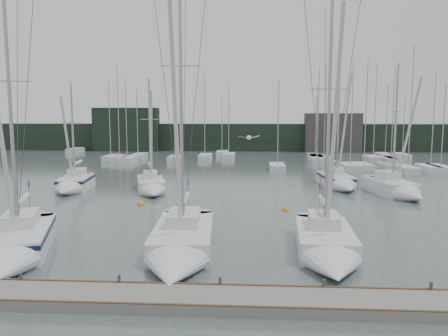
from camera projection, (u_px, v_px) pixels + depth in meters
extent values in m
plane|color=#465653|center=(185.00, 259.00, 21.16)|extent=(160.00, 160.00, 0.00)
cube|color=slate|center=(165.00, 299.00, 16.18)|extent=(24.00, 2.00, 0.40)
cube|color=black|center=(234.00, 137.00, 82.24)|extent=(90.00, 4.00, 5.00)
cube|color=black|center=(126.00, 129.00, 81.28)|extent=(12.00, 3.00, 8.00)
cube|color=#3D3A38|center=(333.00, 133.00, 79.05)|extent=(10.00, 3.00, 7.00)
cube|color=silver|center=(384.00, 156.00, 68.02)|extent=(1.80, 4.50, 0.90)
cylinder|color=#9EA1A5|center=(387.00, 120.00, 66.81)|extent=(0.12, 0.12, 10.46)
cube|color=silver|center=(401.00, 156.00, 67.53)|extent=(1.80, 4.50, 0.90)
cylinder|color=#9EA1A5|center=(404.00, 126.00, 66.44)|extent=(0.12, 0.12, 8.65)
cube|color=silver|center=(372.00, 159.00, 63.92)|extent=(1.80, 4.50, 0.90)
cylinder|color=#9EA1A5|center=(375.00, 110.00, 62.53)|extent=(0.12, 0.12, 13.28)
cube|color=silver|center=(390.00, 161.00, 61.61)|extent=(1.80, 4.50, 0.90)
cylinder|color=#9EA1A5|center=(393.00, 112.00, 60.27)|extent=(0.12, 0.12, 12.61)
cube|color=silver|center=(75.00, 151.00, 77.84)|extent=(1.80, 4.50, 0.90)
cylinder|color=#9EA1A5|center=(73.00, 115.00, 76.55)|extent=(0.12, 0.12, 11.77)
cube|color=silver|center=(315.00, 158.00, 65.14)|extent=(1.80, 4.50, 0.90)
cylinder|color=#9EA1A5|center=(317.00, 120.00, 63.94)|extent=(0.12, 0.12, 10.36)
cube|color=silver|center=(316.00, 160.00, 62.67)|extent=(1.80, 4.50, 0.90)
cylinder|color=#9EA1A5|center=(318.00, 112.00, 61.32)|extent=(0.12, 0.12, 12.64)
cube|color=silver|center=(229.00, 156.00, 68.04)|extent=(1.80, 4.50, 0.90)
cylinder|color=#9EA1A5|center=(229.00, 119.00, 66.83)|extent=(0.12, 0.12, 10.59)
cube|color=silver|center=(112.00, 158.00, 64.86)|extent=(1.80, 4.50, 0.90)
cylinder|color=#9EA1A5|center=(110.00, 119.00, 63.63)|extent=(0.12, 0.12, 10.83)
cube|color=silver|center=(406.00, 170.00, 51.56)|extent=(1.80, 4.50, 0.90)
cylinder|color=#9EA1A5|center=(411.00, 107.00, 50.14)|extent=(0.12, 0.12, 13.94)
cube|color=silver|center=(363.00, 167.00, 54.32)|extent=(1.80, 4.50, 0.90)
cylinder|color=#9EA1A5|center=(366.00, 112.00, 52.97)|extent=(0.12, 0.12, 12.66)
cube|color=silver|center=(222.00, 154.00, 71.90)|extent=(1.80, 4.50, 0.90)
cylinder|color=#9EA1A5|center=(222.00, 124.00, 70.79)|extent=(0.12, 0.12, 8.93)
cube|color=silver|center=(323.00, 159.00, 64.14)|extent=(1.80, 4.50, 0.90)
cylinder|color=#9EA1A5|center=(325.00, 110.00, 62.76)|extent=(0.12, 0.12, 13.20)
cube|color=silver|center=(128.00, 160.00, 62.48)|extent=(1.80, 4.50, 0.90)
cylinder|color=#9EA1A5|center=(126.00, 118.00, 61.24)|extent=(0.12, 0.12, 11.04)
cube|color=silver|center=(176.00, 159.00, 64.17)|extent=(1.80, 4.50, 0.90)
cylinder|color=#9EA1A5|center=(175.00, 121.00, 62.98)|extent=(0.12, 0.12, 10.11)
cube|color=silver|center=(429.00, 169.00, 52.41)|extent=(1.80, 4.50, 0.90)
cylinder|color=#9EA1A5|center=(433.00, 120.00, 51.18)|extent=(0.12, 0.12, 10.78)
cube|color=silver|center=(121.00, 159.00, 63.62)|extent=(1.80, 4.50, 0.90)
cylinder|color=#9EA1A5|center=(118.00, 111.00, 62.25)|extent=(0.12, 0.12, 13.01)
cube|color=silver|center=(439.00, 169.00, 52.33)|extent=(1.80, 4.50, 0.90)
cylinder|color=#9EA1A5|center=(443.00, 125.00, 51.17)|extent=(0.12, 0.12, 9.61)
cube|color=silver|center=(139.00, 157.00, 67.27)|extent=(1.80, 4.50, 0.90)
cylinder|color=#9EA1A5|center=(137.00, 122.00, 66.11)|extent=(0.12, 0.12, 9.76)
cube|color=silver|center=(392.00, 160.00, 61.99)|extent=(1.80, 4.50, 0.90)
cylinder|color=#9EA1A5|center=(396.00, 111.00, 60.63)|extent=(0.12, 0.12, 12.95)
cube|color=silver|center=(205.00, 157.00, 66.40)|extent=(1.80, 4.50, 0.90)
cylinder|color=#9EA1A5|center=(205.00, 115.00, 65.11)|extent=(0.12, 0.12, 11.91)
cube|color=silver|center=(315.00, 157.00, 66.51)|extent=(1.80, 4.50, 0.90)
cylinder|color=#9EA1A5|center=(316.00, 126.00, 65.41)|extent=(0.12, 0.12, 8.65)
cube|color=silver|center=(277.00, 168.00, 53.80)|extent=(1.80, 4.50, 0.90)
cylinder|color=#9EA1A5|center=(278.00, 123.00, 52.62)|extent=(0.12, 0.12, 10.02)
cube|color=silver|center=(349.00, 167.00, 54.12)|extent=(1.80, 4.50, 0.90)
cylinder|color=#9EA1A5|center=(352.00, 114.00, 52.80)|extent=(0.12, 0.12, 12.33)
cube|color=silver|center=(20.00, 242.00, 22.53)|extent=(4.66, 6.80, 1.47)
cone|color=silver|center=(0.00, 271.00, 18.27)|extent=(3.54, 3.42, 2.85)
cube|color=silver|center=(21.00, 219.00, 22.87)|extent=(2.27, 2.85, 0.69)
cylinder|color=#9EA1A5|center=(10.00, 107.00, 21.24)|extent=(0.18, 0.18, 12.32)
cylinder|color=silver|center=(23.00, 200.00, 23.48)|extent=(1.21, 2.97, 0.28)
cube|color=#0E1836|center=(20.00, 232.00, 22.47)|extent=(4.68, 6.82, 0.25)
cube|color=#1B4197|center=(29.00, 184.00, 25.39)|extent=(0.19, 0.51, 0.35)
cube|color=silver|center=(184.00, 239.00, 23.15)|extent=(3.41, 7.09, 1.40)
cone|color=silver|center=(173.00, 272.00, 18.25)|extent=(3.16, 3.15, 2.98)
cube|color=silver|center=(184.00, 218.00, 23.48)|extent=(1.81, 2.86, 0.65)
cylinder|color=#9EA1A5|center=(181.00, 94.00, 21.71)|extent=(0.17, 0.17, 13.73)
cylinder|color=silver|center=(185.00, 199.00, 24.29)|extent=(0.47, 3.39, 0.26)
cube|color=#1B4197|center=(188.00, 183.00, 26.47)|extent=(0.05, 0.50, 0.34)
cube|color=silver|center=(324.00, 241.00, 22.70)|extent=(3.15, 6.08, 1.39)
cone|color=silver|center=(334.00, 270.00, 18.54)|extent=(2.93, 2.71, 2.78)
cube|color=silver|center=(324.00, 220.00, 23.03)|extent=(1.67, 2.46, 0.65)
cylinder|color=#9EA1A5|center=(329.00, 113.00, 21.46)|extent=(0.17, 0.17, 11.82)
cylinder|color=silver|center=(323.00, 202.00, 23.64)|extent=(0.44, 2.90, 0.26)
cube|color=maroon|center=(320.00, 186.00, 25.50)|extent=(0.05, 0.50, 0.33)
cube|color=silver|center=(76.00, 184.00, 40.63)|extent=(3.02, 5.15, 1.46)
cone|color=silver|center=(65.00, 191.00, 37.18)|extent=(2.67, 2.38, 2.43)
cube|color=silver|center=(77.00, 172.00, 40.98)|extent=(1.57, 2.10, 0.68)
cylinder|color=#9EA1A5|center=(73.00, 132.00, 39.67)|extent=(0.18, 0.18, 8.39)
cylinder|color=silver|center=(78.00, 162.00, 41.35)|extent=(0.57, 2.40, 0.27)
cube|color=#0E1836|center=(76.00, 179.00, 40.57)|extent=(3.04, 5.17, 0.24)
cube|color=silver|center=(151.00, 186.00, 39.84)|extent=(3.59, 5.48, 1.36)
cone|color=silver|center=(153.00, 193.00, 36.35)|extent=(2.78, 2.71, 2.27)
cube|color=silver|center=(150.00, 175.00, 40.16)|extent=(1.76, 2.29, 0.64)
cylinder|color=#9EA1A5|center=(150.00, 129.00, 38.85)|extent=(0.16, 0.16, 8.98)
cylinder|color=silver|center=(150.00, 165.00, 40.59)|extent=(0.93, 2.44, 0.25)
cube|color=silver|center=(335.00, 181.00, 42.37)|extent=(2.87, 5.45, 1.42)
cone|color=silver|center=(347.00, 188.00, 38.64)|extent=(2.63, 2.45, 2.45)
cube|color=silver|center=(334.00, 170.00, 42.71)|extent=(1.52, 2.21, 0.66)
cylinder|color=#9EA1A5|center=(338.00, 119.00, 41.24)|extent=(0.17, 0.17, 10.74)
cylinder|color=silver|center=(333.00, 161.00, 43.18)|extent=(0.47, 2.59, 0.26)
cube|color=#0E1836|center=(335.00, 177.00, 42.32)|extent=(2.90, 5.47, 0.24)
cube|color=silver|center=(390.00, 189.00, 38.10)|extent=(3.60, 5.51, 1.54)
cone|color=silver|center=(414.00, 197.00, 34.54)|extent=(2.97, 2.68, 2.57)
cube|color=silver|center=(388.00, 175.00, 38.46)|extent=(1.81, 2.29, 0.72)
cylinder|color=#9EA1A5|center=(396.00, 123.00, 37.02)|extent=(0.18, 0.18, 9.92)
cylinder|color=silver|center=(385.00, 164.00, 38.84)|extent=(0.81, 2.49, 0.29)
sphere|color=orange|center=(141.00, 204.00, 33.76)|extent=(0.62, 0.62, 0.62)
sphere|color=orange|center=(285.00, 210.00, 31.79)|extent=(0.55, 0.55, 0.55)
ellipsoid|color=silver|center=(249.00, 138.00, 18.75)|extent=(0.36, 0.48, 0.19)
cube|color=#979A9F|center=(243.00, 137.00, 18.66)|extent=(0.45, 0.29, 0.11)
cube|color=#979A9F|center=(255.00, 137.00, 18.83)|extent=(0.45, 0.29, 0.11)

